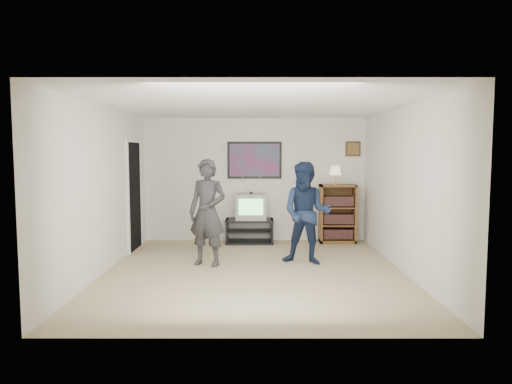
{
  "coord_description": "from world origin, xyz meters",
  "views": [
    {
      "loc": [
        0.04,
        -6.8,
        1.81
      ],
      "look_at": [
        0.03,
        0.76,
        1.15
      ],
      "focal_mm": 32.0,
      "sensor_mm": 36.0,
      "label": 1
    }
  ],
  "objects_px": {
    "bookshelf": "(337,214)",
    "person_short": "(306,213)",
    "media_stand": "(249,231)",
    "crt_television": "(251,206)",
    "person_tall": "(207,212)"
  },
  "relations": [
    {
      "from": "person_tall",
      "to": "person_short",
      "type": "bearing_deg",
      "value": 23.53
    },
    {
      "from": "crt_television",
      "to": "bookshelf",
      "type": "bearing_deg",
      "value": 1.58
    },
    {
      "from": "media_stand",
      "to": "bookshelf",
      "type": "bearing_deg",
      "value": 1.24
    },
    {
      "from": "crt_television",
      "to": "person_tall",
      "type": "xyz_separation_m",
      "value": [
        -0.67,
        -1.83,
        0.12
      ]
    },
    {
      "from": "person_short",
      "to": "media_stand",
      "type": "bearing_deg",
      "value": 135.29
    },
    {
      "from": "media_stand",
      "to": "crt_television",
      "type": "relative_size",
      "value": 1.59
    },
    {
      "from": "crt_television",
      "to": "bookshelf",
      "type": "height_order",
      "value": "bookshelf"
    },
    {
      "from": "crt_television",
      "to": "person_tall",
      "type": "bearing_deg",
      "value": -110.37
    },
    {
      "from": "media_stand",
      "to": "person_short",
      "type": "xyz_separation_m",
      "value": [
        0.95,
        -1.72,
        0.59
      ]
    },
    {
      "from": "bookshelf",
      "to": "person_short",
      "type": "bearing_deg",
      "value": -114.74
    },
    {
      "from": "bookshelf",
      "to": "person_short",
      "type": "xyz_separation_m",
      "value": [
        -0.82,
        -1.77,
        0.25
      ]
    },
    {
      "from": "person_tall",
      "to": "person_short",
      "type": "xyz_separation_m",
      "value": [
        1.59,
        0.1,
        -0.03
      ]
    },
    {
      "from": "crt_television",
      "to": "bookshelf",
      "type": "distance_m",
      "value": 1.74
    },
    {
      "from": "person_tall",
      "to": "bookshelf",
      "type": "bearing_deg",
      "value": 57.75
    },
    {
      "from": "media_stand",
      "to": "person_short",
      "type": "height_order",
      "value": "person_short"
    }
  ]
}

